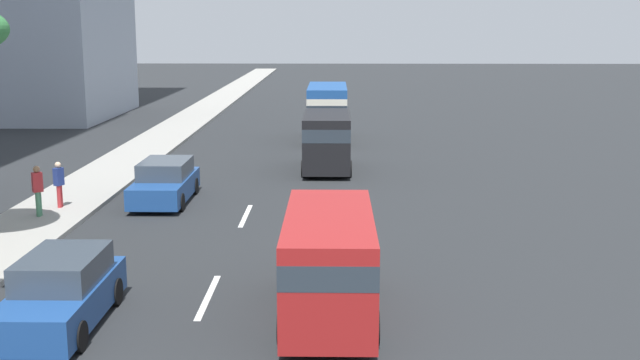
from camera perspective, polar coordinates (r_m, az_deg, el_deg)
name	(u,v)px	position (r m, az deg, el deg)	size (l,w,h in m)	color
ground_plane	(265,173)	(35.09, -3.95, 0.47)	(198.00, 198.00, 0.00)	#26282B
sidewalk_right	(112,171)	(36.30, -14.70, 0.61)	(162.00, 2.99, 0.15)	#9E9B93
lane_stripe_mid	(208,297)	(19.57, -8.04, -8.30)	(3.20, 0.16, 0.01)	silver
lane_stripe_far	(246,216)	(27.42, -5.36, -2.57)	(3.20, 0.16, 0.01)	silver
van_lead	(329,259)	(17.75, 0.65, -5.67)	(5.39, 2.09, 2.36)	#A51E1E
car_second	(62,293)	(18.30, -18.05, -7.70)	(4.37, 1.79, 1.57)	#1E478C
van_third	(327,138)	(35.47, 0.50, 3.00)	(5.06, 2.17, 2.56)	black
minibus_fourth	(327,111)	(44.70, 0.53, 5.00)	(6.44, 2.28, 3.10)	silver
car_fifth	(165,182)	(29.86, -11.07, -0.17)	(4.62, 1.90, 1.53)	#1E478C
pedestrian_mid_block	(59,182)	(29.22, -18.24, -0.17)	(0.38, 0.33, 1.62)	red
pedestrian_by_tree	(38,188)	(28.09, -19.62, -0.57)	(0.36, 0.39, 1.71)	#4C8C66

